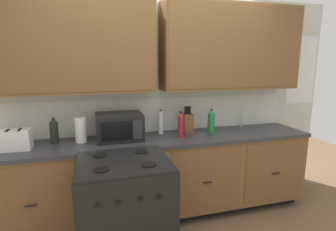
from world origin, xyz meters
The scene contains 13 objects.
ground_plane centered at (0.00, 0.00, 0.00)m, with size 8.49×8.49×0.00m, color brown.
wall_unit centered at (0.00, 0.50, 1.66)m, with size 4.59×0.40×2.48m.
counter_run centered at (0.00, 0.30, 0.47)m, with size 3.42×0.64×0.92m.
stove_range centered at (-0.48, -0.33, 0.47)m, with size 0.76×0.68×0.95m.
microwave centered at (-0.44, 0.36, 1.06)m, with size 0.48×0.37×0.28m.
toaster centered at (-1.42, 0.29, 1.01)m, with size 0.28×0.18×0.19m.
knife_block centered at (0.36, 0.45, 1.03)m, with size 0.11×0.14×0.31m.
sink_faucet centered at (1.12, 0.51, 1.02)m, with size 0.02×0.02×0.20m, color #B2B5BA.
paper_towel_roll centered at (-0.83, 0.38, 1.05)m, with size 0.12×0.12×0.26m, color white.
bottle_green centered at (0.62, 0.37, 1.05)m, with size 0.08×0.08×0.28m.
bottle_dark centered at (-1.09, 0.41, 1.05)m, with size 0.08×0.08×0.26m.
bottle_clear centered at (0.04, 0.46, 1.06)m, with size 0.06×0.06×0.28m.
bottle_red centered at (0.21, 0.26, 1.06)m, with size 0.06×0.06×0.29m.
Camera 1 is at (-0.69, -2.39, 1.72)m, focal length 28.25 mm.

